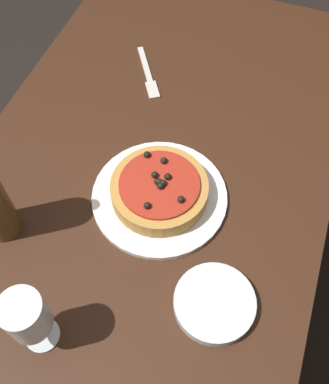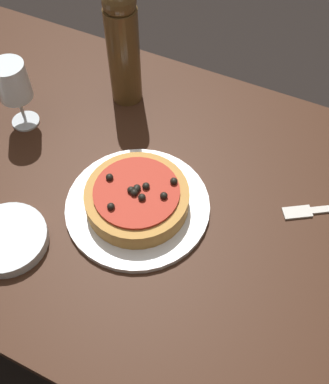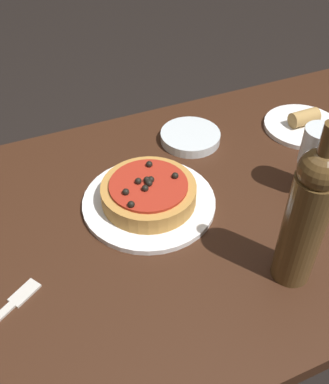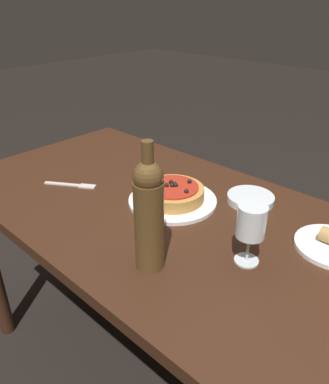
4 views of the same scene
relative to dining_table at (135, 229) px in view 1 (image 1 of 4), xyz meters
name	(u,v)px [view 1 (image 1 of 4)]	position (x,y,z in m)	size (l,w,h in m)	color
ground_plane	(146,318)	(0.00, 0.00, -0.68)	(14.00, 14.00, 0.00)	black
dining_table	(135,229)	(0.00, 0.00, 0.00)	(1.53, 0.77, 0.78)	#381E11
dinner_plate	(160,197)	(-0.04, 0.05, 0.10)	(0.28, 0.28, 0.01)	white
pizza	(159,189)	(-0.04, 0.05, 0.13)	(0.20, 0.20, 0.06)	#BC843D
wine_glass	(26,317)	(0.29, -0.05, 0.21)	(0.07, 0.07, 0.16)	silver
side_bowl	(214,303)	(0.14, 0.21, 0.11)	(0.15, 0.15, 0.02)	silver
fork	(148,75)	(-0.36, -0.10, 0.10)	(0.16, 0.11, 0.00)	beige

